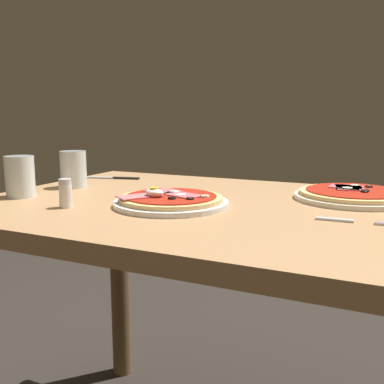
% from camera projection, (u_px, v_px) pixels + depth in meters
% --- Properties ---
extents(dining_table, '(1.19, 0.81, 0.77)m').
position_uv_depth(dining_table, '(219.00, 253.00, 1.12)').
color(dining_table, '#9E754C').
rests_on(dining_table, ground).
extents(pizza_foreground, '(0.27, 0.27, 0.05)m').
position_uv_depth(pizza_foreground, '(171.00, 201.00, 1.07)').
color(pizza_foreground, white).
rests_on(pizza_foreground, dining_table).
extents(pizza_across_left, '(0.29, 0.29, 0.03)m').
position_uv_depth(pizza_across_left, '(353.00, 195.00, 1.15)').
color(pizza_across_left, silver).
rests_on(pizza_across_left, dining_table).
extents(water_glass_near, '(0.07, 0.07, 0.11)m').
position_uv_depth(water_glass_near, '(20.00, 179.00, 1.18)').
color(water_glass_near, silver).
rests_on(water_glass_near, dining_table).
extents(water_glass_far, '(0.08, 0.08, 0.11)m').
position_uv_depth(water_glass_far, '(73.00, 171.00, 1.33)').
color(water_glass_far, silver).
rests_on(water_glass_far, dining_table).
extents(fork, '(0.16, 0.02, 0.00)m').
position_uv_depth(fork, '(349.00, 221.00, 0.91)').
color(fork, silver).
rests_on(fork, dining_table).
extents(knife, '(0.19, 0.06, 0.01)m').
position_uv_depth(knife, '(115.00, 178.00, 1.52)').
color(knife, silver).
rests_on(knife, dining_table).
extents(salt_shaker, '(0.03, 0.03, 0.07)m').
position_uv_depth(salt_shaker, '(65.00, 193.00, 1.05)').
color(salt_shaker, white).
rests_on(salt_shaker, dining_table).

